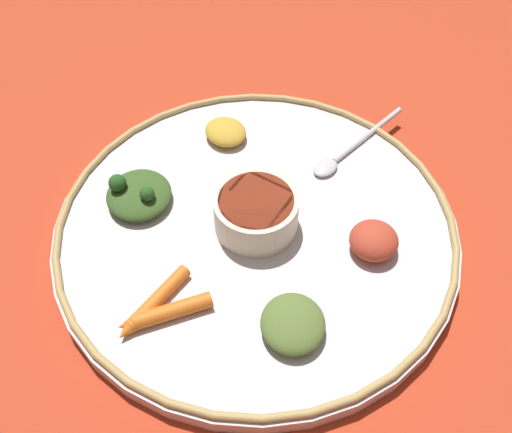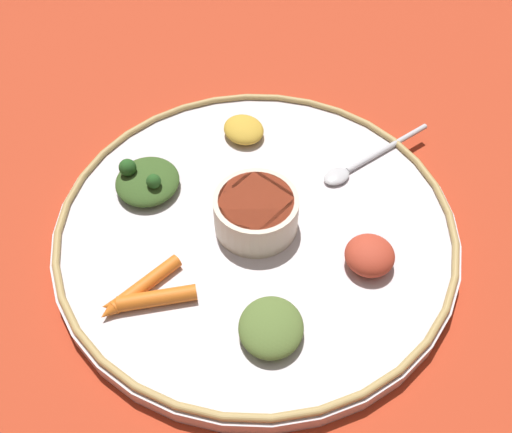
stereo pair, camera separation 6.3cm
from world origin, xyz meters
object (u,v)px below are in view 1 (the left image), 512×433
center_bowl (256,212)px  carrot_outer (167,313)px  greens_pile (138,194)px  carrot_near_spoon (155,302)px  spoon (346,152)px

center_bowl → carrot_outer: center_bowl is taller
greens_pile → carrot_outer: 0.16m
carrot_near_spoon → carrot_outer: carrot_outer is taller
spoon → greens_pile: (0.08, 0.24, 0.01)m
greens_pile → carrot_outer: bearing=162.1°
center_bowl → carrot_outer: 0.15m
greens_pile → carrot_near_spoon: greens_pile is taller
carrot_outer → center_bowl: bearing=-72.3°
center_bowl → carrot_outer: bearing=107.7°
greens_pile → carrot_near_spoon: (-0.13, 0.05, -0.01)m
greens_pile → carrot_near_spoon: bearing=158.4°
center_bowl → carrot_outer: (-0.04, 0.14, -0.02)m
spoon → center_bowl: bearing=100.0°
center_bowl → carrot_near_spoon: center_bowl is taller
carrot_near_spoon → carrot_outer: size_ratio=1.02×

